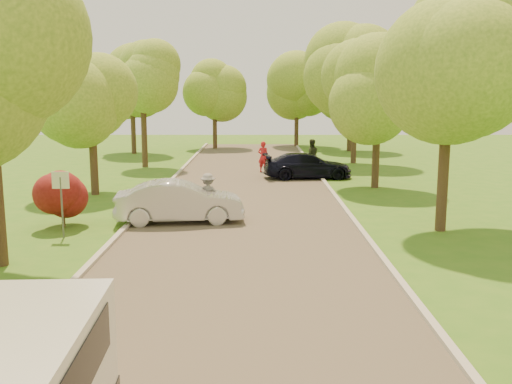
{
  "coord_description": "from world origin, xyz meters",
  "views": [
    {
      "loc": [
        0.49,
        -14.04,
        4.67
      ],
      "look_at": [
        0.47,
        5.24,
        1.3
      ],
      "focal_mm": 40.0,
      "sensor_mm": 36.0,
      "label": 1
    }
  ],
  "objects_px": {
    "person_striped": "(263,157)",
    "skateboarder": "(208,194)",
    "silver_sedan": "(180,202)",
    "person_olive": "(311,155)",
    "longboard": "(208,215)",
    "street_sign": "(61,191)",
    "dark_sedan": "(307,166)"
  },
  "relations": [
    {
      "from": "silver_sedan",
      "to": "skateboarder",
      "type": "bearing_deg",
      "value": -56.84
    },
    {
      "from": "dark_sedan",
      "to": "skateboarder",
      "type": "height_order",
      "value": "skateboarder"
    },
    {
      "from": "longboard",
      "to": "skateboarder",
      "type": "xyz_separation_m",
      "value": [
        0.0,
        -0.0,
        0.81
      ]
    },
    {
      "from": "silver_sedan",
      "to": "person_striped",
      "type": "bearing_deg",
      "value": -20.4
    },
    {
      "from": "street_sign",
      "to": "longboard",
      "type": "xyz_separation_m",
      "value": [
        4.47,
        3.08,
        -1.48
      ]
    },
    {
      "from": "person_striped",
      "to": "skateboarder",
      "type": "bearing_deg",
      "value": 103.82
    },
    {
      "from": "silver_sedan",
      "to": "longboard",
      "type": "xyz_separation_m",
      "value": [
        0.97,
        0.81,
        -0.67
      ]
    },
    {
      "from": "dark_sedan",
      "to": "skateboarder",
      "type": "bearing_deg",
      "value": 148.99
    },
    {
      "from": "street_sign",
      "to": "person_striped",
      "type": "relative_size",
      "value": 1.18
    },
    {
      "from": "longboard",
      "to": "person_olive",
      "type": "distance_m",
      "value": 14.03
    },
    {
      "from": "dark_sedan",
      "to": "longboard",
      "type": "relative_size",
      "value": 5.91
    },
    {
      "from": "dark_sedan",
      "to": "street_sign",
      "type": "bearing_deg",
      "value": 139.04
    },
    {
      "from": "dark_sedan",
      "to": "person_striped",
      "type": "bearing_deg",
      "value": 38.14
    },
    {
      "from": "person_striped",
      "to": "dark_sedan",
      "type": "bearing_deg",
      "value": 158.26
    },
    {
      "from": "street_sign",
      "to": "skateboarder",
      "type": "xyz_separation_m",
      "value": [
        4.47,
        3.08,
        -0.67
      ]
    },
    {
      "from": "silver_sedan",
      "to": "person_striped",
      "type": "height_order",
      "value": "person_striped"
    },
    {
      "from": "skateboarder",
      "to": "person_olive",
      "type": "distance_m",
      "value": 14.0
    },
    {
      "from": "longboard",
      "to": "street_sign",
      "type": "bearing_deg",
      "value": 32.58
    },
    {
      "from": "street_sign",
      "to": "skateboarder",
      "type": "relative_size",
      "value": 1.38
    },
    {
      "from": "street_sign",
      "to": "person_olive",
      "type": "height_order",
      "value": "street_sign"
    },
    {
      "from": "street_sign",
      "to": "dark_sedan",
      "type": "height_order",
      "value": "street_sign"
    },
    {
      "from": "skateboarder",
      "to": "silver_sedan",
      "type": "bearing_deg",
      "value": 37.97
    },
    {
      "from": "street_sign",
      "to": "silver_sedan",
      "type": "relative_size",
      "value": 0.47
    },
    {
      "from": "silver_sedan",
      "to": "person_striped",
      "type": "relative_size",
      "value": 2.51
    },
    {
      "from": "skateboarder",
      "to": "person_striped",
      "type": "xyz_separation_m",
      "value": [
        2.23,
        12.47,
        0.02
      ]
    },
    {
      "from": "silver_sedan",
      "to": "person_olive",
      "type": "bearing_deg",
      "value": -30.66
    },
    {
      "from": "street_sign",
      "to": "person_olive",
      "type": "relative_size",
      "value": 1.14
    },
    {
      "from": "person_olive",
      "to": "silver_sedan",
      "type": "bearing_deg",
      "value": 58.72
    },
    {
      "from": "dark_sedan",
      "to": "longboard",
      "type": "bearing_deg",
      "value": 148.99
    },
    {
      "from": "street_sign",
      "to": "skateboarder",
      "type": "height_order",
      "value": "street_sign"
    },
    {
      "from": "street_sign",
      "to": "person_olive",
      "type": "bearing_deg",
      "value": 59.21
    },
    {
      "from": "street_sign",
      "to": "dark_sedan",
      "type": "xyz_separation_m",
      "value": [
        9.1,
        13.09,
        -0.86
      ]
    }
  ]
}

